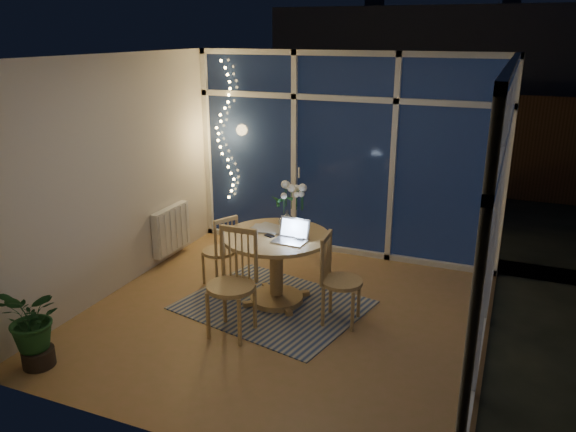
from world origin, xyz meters
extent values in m
plane|color=olive|center=(0.00, 0.00, 0.00)|extent=(4.00, 4.00, 0.00)
plane|color=white|center=(0.00, 0.00, 2.60)|extent=(4.00, 4.00, 0.00)
cube|color=beige|center=(0.00, 2.00, 1.30)|extent=(4.00, 0.04, 2.60)
cube|color=beige|center=(0.00, -2.00, 1.30)|extent=(4.00, 0.04, 2.60)
cube|color=beige|center=(-2.00, 0.00, 1.30)|extent=(0.04, 4.00, 2.60)
cube|color=beige|center=(2.00, 0.00, 1.30)|extent=(0.04, 4.00, 2.60)
cube|color=silver|center=(0.00, 1.96, 1.30)|extent=(4.00, 0.10, 2.60)
cube|color=silver|center=(1.96, 0.00, 1.30)|extent=(0.10, 4.00, 2.60)
cube|color=silver|center=(-1.94, 0.90, 0.40)|extent=(0.10, 0.70, 0.58)
cube|color=black|center=(0.50, 5.00, -0.06)|extent=(12.00, 6.00, 0.10)
cube|color=#3C2816|center=(0.00, 5.50, 0.90)|extent=(11.00, 0.08, 1.80)
cube|color=#363740|center=(0.30, 8.50, 2.20)|extent=(7.00, 3.00, 2.20)
sphere|color=#163219|center=(-0.80, 3.40, 0.45)|extent=(0.90, 0.90, 0.90)
cube|color=#B4AD92|center=(-0.20, 0.18, 0.01)|extent=(2.09, 1.82, 0.01)
cylinder|color=#A28449|center=(-0.20, 0.28, 0.39)|extent=(1.36, 1.36, 0.78)
cube|color=#A28449|center=(-0.98, 0.44, 0.44)|extent=(0.54, 0.54, 0.87)
cube|color=#A28449|center=(0.59, 0.11, 0.47)|extent=(0.47, 0.47, 0.94)
cube|color=#A28449|center=(-0.32, -0.51, 0.53)|extent=(0.49, 0.49, 1.06)
imported|color=white|center=(-0.17, 0.52, 0.88)|extent=(0.24, 0.24, 0.21)
imported|color=silver|center=(0.08, 0.27, 0.80)|extent=(0.18, 0.18, 0.04)
cube|color=beige|center=(-0.35, 0.41, 0.79)|extent=(0.36, 0.28, 0.02)
cube|color=black|center=(-0.25, 0.22, 0.78)|extent=(0.12, 0.09, 0.01)
imported|color=#18441F|center=(-1.65, -1.65, 0.38)|extent=(0.68, 0.64, 0.76)
camera|label=1|loc=(2.03, -4.79, 2.82)|focal=35.00mm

